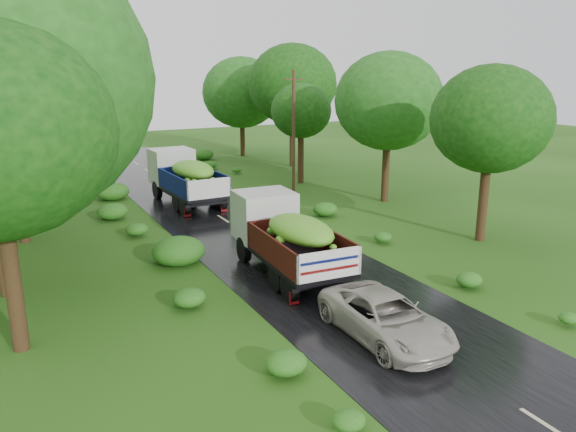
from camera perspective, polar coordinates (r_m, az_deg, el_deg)
ground at (r=16.80m, az=14.06°, el=-13.09°), size 120.00×120.00×0.00m
road at (r=20.40m, az=4.71°, el=-7.48°), size 6.50×80.00×0.02m
road_lines at (r=21.18m, az=3.26°, el=-6.55°), size 0.12×69.60×0.00m
truck_near at (r=21.55m, az=-0.39°, el=-1.74°), size 2.71×6.79×2.81m
truck_far at (r=33.31m, az=-10.53°, el=4.10°), size 2.80×7.10×2.94m
car at (r=16.90m, az=9.87°, el=-10.11°), size 2.26×4.78×1.32m
utility_pole at (r=35.33m, az=0.57°, el=8.66°), size 1.33×0.22×7.60m
trees_right at (r=39.53m, az=2.83°, el=11.92°), size 5.96×32.18×8.15m
shrubs at (r=27.89m, az=-5.16°, el=-0.56°), size 11.90×44.00×0.70m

